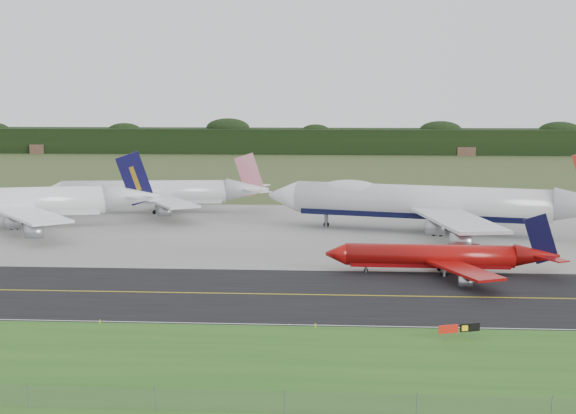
# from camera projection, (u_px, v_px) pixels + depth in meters

# --- Properties ---
(ground) EXTENTS (600.00, 600.00, 0.00)m
(ground) POSITION_uv_depth(u_px,v_px,m) (346.00, 289.00, 120.46)
(ground) COLOR #3A4721
(ground) RESTS_ON ground
(grass_verge) EXTENTS (400.00, 30.00, 0.01)m
(grass_verge) POSITION_uv_depth(u_px,v_px,m) (349.00, 367.00, 85.87)
(grass_verge) COLOR #2C5F1C
(grass_verge) RESTS_ON ground
(taxiway) EXTENTS (400.00, 32.00, 0.02)m
(taxiway) POSITION_uv_depth(u_px,v_px,m) (346.00, 295.00, 116.50)
(taxiway) COLOR black
(taxiway) RESTS_ON ground
(apron) EXTENTS (400.00, 78.00, 0.01)m
(apron) POSITION_uv_depth(u_px,v_px,m) (343.00, 231.00, 170.85)
(apron) COLOR gray
(apron) RESTS_ON ground
(taxiway_centreline) EXTENTS (400.00, 0.40, 0.00)m
(taxiway_centreline) POSITION_uv_depth(u_px,v_px,m) (346.00, 295.00, 116.50)
(taxiway_centreline) COLOR gold
(taxiway_centreline) RESTS_ON taxiway
(taxiway_edge_line) EXTENTS (400.00, 0.25, 0.00)m
(taxiway_edge_line) POSITION_uv_depth(u_px,v_px,m) (347.00, 326.00, 101.18)
(taxiway_edge_line) COLOR silver
(taxiway_edge_line) RESTS_ON taxiway
(perimeter_fence) EXTENTS (320.00, 0.10, 320.00)m
(perimeter_fence) POSITION_uv_depth(u_px,v_px,m) (351.00, 404.00, 72.87)
(perimeter_fence) COLOR slate
(perimeter_fence) RESTS_ON ground
(horizon_treeline) EXTENTS (700.00, 25.00, 12.00)m
(horizon_treeline) POSITION_uv_depth(u_px,v_px,m) (340.00, 142.00, 390.20)
(horizon_treeline) COLOR black
(horizon_treeline) RESTS_ON ground
(jet_ba_747) EXTENTS (73.77, 59.97, 18.76)m
(jet_ba_747) POSITION_uv_depth(u_px,v_px,m) (433.00, 203.00, 167.86)
(jet_ba_747) COLOR silver
(jet_ba_747) RESTS_ON ground
(jet_red_737) EXTENTS (37.64, 30.77, 10.18)m
(jet_red_737) POSITION_uv_depth(u_px,v_px,m) (443.00, 257.00, 130.05)
(jet_red_737) COLOR #970C0A
(jet_red_737) RESTS_ON ground
(jet_navy_gold) EXTENTS (62.77, 53.60, 16.39)m
(jet_navy_gold) POSITION_uv_depth(u_px,v_px,m) (15.00, 203.00, 174.97)
(jet_navy_gold) COLOR white
(jet_navy_gold) RESTS_ON ground
(jet_star_tail) EXTENTS (55.64, 46.31, 14.67)m
(jet_star_tail) POSITION_uv_depth(u_px,v_px,m) (157.00, 193.00, 196.94)
(jet_star_tail) COLOR silver
(jet_star_tail) RESTS_ON ground
(taxiway_sign) EXTENTS (5.12, 1.75, 1.77)m
(taxiway_sign) POSITION_uv_depth(u_px,v_px,m) (459.00, 328.00, 95.77)
(taxiway_sign) COLOR slate
(taxiway_sign) RESTS_ON ground
(edge_marker_left) EXTENTS (0.16, 0.16, 0.50)m
(edge_marker_left) POSITION_uv_depth(u_px,v_px,m) (100.00, 322.00, 102.09)
(edge_marker_left) COLOR yellow
(edge_marker_left) RESTS_ON ground
(edge_marker_center) EXTENTS (0.16, 0.16, 0.50)m
(edge_marker_center) POSITION_uv_depth(u_px,v_px,m) (315.00, 326.00, 100.41)
(edge_marker_center) COLOR yellow
(edge_marker_center) RESTS_ON ground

